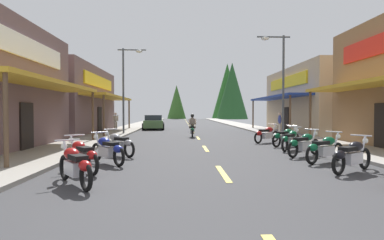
{
  "coord_description": "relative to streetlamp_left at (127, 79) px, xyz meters",
  "views": [
    {
      "loc": [
        -1.19,
        -1.14,
        1.71
      ],
      "look_at": [
        -0.06,
        28.45,
        0.96
      ],
      "focal_mm": 29.99,
      "sensor_mm": 36.0,
      "label": 1
    }
  ],
  "objects": [
    {
      "name": "motorcycle_parked_left_0",
      "position": [
        1.44,
        -16.43,
        -3.65
      ],
      "size": [
        1.33,
        1.79,
        1.04
      ],
      "rotation": [
        0.0,
        0.0,
        2.2
      ],
      "color": "black",
      "rests_on": "ground"
    },
    {
      "name": "pedestrian_by_shop",
      "position": [
        11.06,
        -1.08,
        -3.16
      ],
      "size": [
        0.32,
        0.56,
        1.69
      ],
      "rotation": [
        0.0,
        0.0,
        6.11
      ],
      "color": "#B2A599",
      "rests_on": "ground"
    },
    {
      "name": "motorcycle_parked_right_1",
      "position": [
        8.71,
        -15.07,
        -3.65
      ],
      "size": [
        1.81,
        1.32,
        1.04
      ],
      "rotation": [
        0.0,
        0.0,
        0.62
      ],
      "color": "black",
      "rests_on": "ground"
    },
    {
      "name": "parked_car_curbside",
      "position": [
        1.3,
        7.46,
        -3.45
      ],
      "size": [
        2.29,
        4.41,
        1.4
      ],
      "rotation": [
        0.0,
        0.0,
        1.64
      ],
      "color": "#4C723F",
      "rests_on": "ground"
    },
    {
      "name": "centerline_dashes",
      "position": [
        5.05,
        12.79,
        -4.13
      ],
      "size": [
        0.16,
        70.35,
        0.01
      ],
      "color": "#E0C64C",
      "rests_on": "ground"
    },
    {
      "name": "treeline_backdrop",
      "position": [
        14.88,
        55.31,
        2.25
      ],
      "size": [
        19.46,
        12.65,
        13.98
      ],
      "color": "#325E23",
      "rests_on": "ground"
    },
    {
      "name": "ground",
      "position": [
        5.05,
        8.33,
        -4.19
      ],
      "size": [
        9.91,
        92.15,
        0.1
      ],
      "primitive_type": "cube",
      "color": "#38383A"
    },
    {
      "name": "motorcycle_parked_right_6",
      "position": [
        8.64,
        -6.45,
        -3.65
      ],
      "size": [
        1.76,
        1.38,
        1.04
      ],
      "rotation": [
        0.0,
        0.0,
        0.65
      ],
      "color": "black",
      "rests_on": "ground"
    },
    {
      "name": "motorcycle_parked_right_3",
      "position": [
        8.61,
        -11.84,
        -3.65
      ],
      "size": [
        1.78,
        1.35,
        1.04
      ],
      "rotation": [
        0.0,
        0.0,
        0.64
      ],
      "color": "black",
      "rests_on": "ground"
    },
    {
      "name": "streetlamp_right",
      "position": [
        10.1,
        -3.84,
        0.08
      ],
      "size": [
        2.09,
        0.3,
        6.52
      ],
      "color": "#474C51",
      "rests_on": "ground"
    },
    {
      "name": "rider_cruising_lead",
      "position": [
        4.71,
        -2.23,
        -3.48
      ],
      "size": [
        0.6,
        2.14,
        1.57
      ],
      "rotation": [
        0.0,
        0.0,
        1.53
      ],
      "color": "black",
      "rests_on": "ground"
    },
    {
      "name": "motorcycle_parked_right_5",
      "position": [
        9.08,
        -8.32,
        -3.65
      ],
      "size": [
        1.8,
        1.33,
        1.04
      ],
      "rotation": [
        0.0,
        0.0,
        0.62
      ],
      "color": "black",
      "rests_on": "ground"
    },
    {
      "name": "motorcycle_parked_left_3",
      "position": [
        1.48,
        -11.46,
        -3.65
      ],
      "size": [
        1.57,
        1.6,
        1.04
      ],
      "rotation": [
        0.0,
        0.0,
        2.34
      ],
      "color": "black",
      "rests_on": "ground"
    },
    {
      "name": "streetlamp_left",
      "position": [
        0.0,
        0.0,
        0.0
      ],
      "size": [
        2.09,
        0.3,
        6.39
      ],
      "color": "#474C51",
      "rests_on": "ground"
    },
    {
      "name": "motorcycle_parked_left_1",
      "position": [
        1.09,
        -14.75,
        -3.65
      ],
      "size": [
        1.42,
        1.73,
        1.04
      ],
      "rotation": [
        0.0,
        0.0,
        2.25
      ],
      "color": "black",
      "rests_on": "ground"
    },
    {
      "name": "sidewalk_right",
      "position": [
        11.4,
        8.33,
        -4.08
      ],
      "size": [
        2.78,
        92.15,
        0.12
      ],
      "primitive_type": "cube",
      "color": "#9E9991",
      "rests_on": "ground"
    },
    {
      "name": "motorcycle_parked_right_2",
      "position": [
        8.73,
        -13.34,
        -3.65
      ],
      "size": [
        1.85,
        1.26,
        1.04
      ],
      "rotation": [
        0.0,
        0.0,
        0.58
      ],
      "color": "black",
      "rests_on": "ground"
    },
    {
      "name": "storefront_right_far",
      "position": [
        16.34,
        2.48,
        -1.47
      ],
      "size": [
        8.99,
        12.38,
        5.34
      ],
      "color": "tan",
      "rests_on": "ground"
    },
    {
      "name": "sidewalk_left",
      "position": [
        -1.3,
        8.33,
        -4.08
      ],
      "size": [
        2.78,
        92.15,
        0.12
      ],
      "primitive_type": "cube",
      "color": "gray",
      "rests_on": "ground"
    },
    {
      "name": "motorcycle_parked_left_2",
      "position": [
        1.5,
        -13.36,
        -3.65
      ],
      "size": [
        1.47,
        1.69,
        1.04
      ],
      "rotation": [
        0.0,
        0.0,
        2.28
      ],
      "color": "black",
      "rests_on": "ground"
    },
    {
      "name": "pedestrian_browsing",
      "position": [
        -1.83,
        4.78,
        -3.19
      ],
      "size": [
        0.43,
        0.44,
        1.64
      ],
      "rotation": [
        0.0,
        0.0,
        2.4
      ],
      "color": "#B2A599",
      "rests_on": "ground"
    },
    {
      "name": "storefront_left_far",
      "position": [
        -6.44,
        2.38,
        -1.49
      ],
      "size": [
        9.38,
        12.04,
        5.29
      ],
      "color": "brown",
      "rests_on": "ground"
    },
    {
      "name": "motorcycle_parked_right_4",
      "position": [
        8.78,
        -9.92,
        -3.65
      ],
      "size": [
        1.44,
        1.71,
        1.04
      ],
      "rotation": [
        0.0,
        0.0,
        0.88
      ],
      "color": "black",
      "rests_on": "ground"
    }
  ]
}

